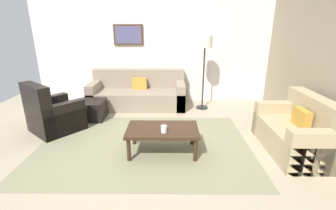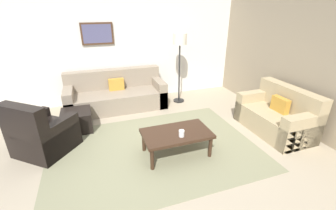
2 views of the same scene
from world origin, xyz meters
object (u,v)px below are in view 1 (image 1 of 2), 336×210
couch_loveseat (300,133)px  armchair_leather (52,116)px  coffee_table (163,131)px  lamp_standing (205,49)px  ottoman (91,110)px  framed_artwork (128,35)px  cup (164,129)px  couch_main (138,94)px

couch_loveseat → armchair_leather: 4.32m
coffee_table → lamp_standing: size_ratio=0.64×
coffee_table → armchair_leather: bearing=159.8°
couch_loveseat → ottoman: size_ratio=2.54×
ottoman → framed_artwork: (0.65, 1.34, 1.50)m
framed_artwork → coffee_table: bearing=-71.4°
lamp_standing → cup: bearing=-111.0°
armchair_leather → ottoman: (0.53, 0.64, -0.11)m
couch_loveseat → armchair_leather: armchair_leather is taller
couch_main → coffee_table: 2.42m
couch_loveseat → lamp_standing: (-1.26, 2.05, 1.11)m
couch_main → armchair_leather: bearing=-132.5°
cup → lamp_standing: bearing=69.0°
couch_main → lamp_standing: size_ratio=1.33×
lamp_standing → framed_artwork: bearing=161.3°
armchair_leather → ottoman: 0.83m
couch_main → armchair_leather: size_ratio=2.03×
ottoman → coffee_table: 2.11m
armchair_leather → cup: (2.12, -0.92, 0.16)m
lamp_standing → framed_artwork: framed_artwork is taller
couch_main → couch_loveseat: bearing=-38.4°
armchair_leather → cup: size_ratio=10.71×
couch_loveseat → lamp_standing: 2.65m
couch_loveseat → coffee_table: 2.17m
couch_main → couch_loveseat: same height
couch_main → couch_loveseat: 3.62m
couch_main → lamp_standing: bearing=-7.0°
framed_artwork → ottoman: bearing=-115.8°
armchair_leather → coffee_table: (2.10, -0.77, 0.05)m
couch_main → coffee_table: couch_main is taller
coffee_table → couch_main: bearing=106.2°
ottoman → lamp_standing: 2.84m
lamp_standing → couch_main: bearing=173.0°
couch_main → framed_artwork: size_ratio=3.15×
cup → lamp_standing: (0.87, 2.27, 0.95)m
couch_main → cup: couch_main is taller
armchair_leather → couch_main: bearing=47.5°
ottoman → cup: size_ratio=5.32×
cup → framed_artwork: 3.28m
couch_main → coffee_table: (0.67, -2.32, 0.06)m
couch_loveseat → armchair_leather: size_ratio=1.26×
couch_loveseat → cup: size_ratio=13.53×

